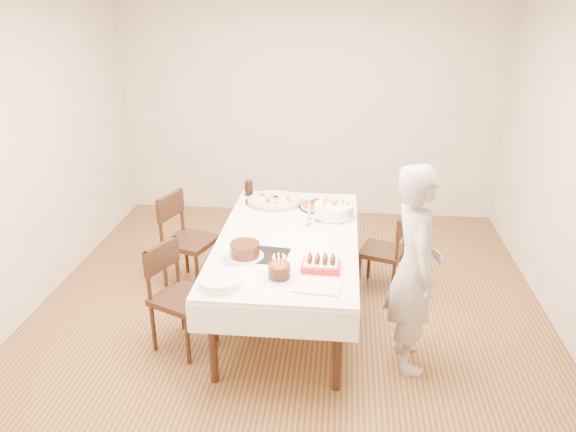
# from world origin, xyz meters

# --- Properties ---
(floor) EXTENTS (5.00, 5.00, 0.00)m
(floor) POSITION_xyz_m (0.00, 0.00, 0.00)
(floor) COLOR #4F2C1B
(floor) RESTS_ON ground
(wall_back) EXTENTS (4.50, 0.04, 2.70)m
(wall_back) POSITION_xyz_m (0.00, 2.50, 1.35)
(wall_back) COLOR beige
(wall_back) RESTS_ON floor
(wall_front) EXTENTS (4.50, 0.04, 2.70)m
(wall_front) POSITION_xyz_m (0.00, -2.50, 1.35)
(wall_front) COLOR beige
(wall_front) RESTS_ON floor
(wall_left) EXTENTS (0.04, 5.00, 2.70)m
(wall_left) POSITION_xyz_m (-2.25, 0.00, 1.35)
(wall_left) COLOR beige
(wall_left) RESTS_ON floor
(dining_table) EXTENTS (1.54, 2.32, 0.75)m
(dining_table) POSITION_xyz_m (-0.01, 0.05, 0.38)
(dining_table) COLOR silver
(dining_table) RESTS_ON floor
(chair_right_savory) EXTENTS (0.52, 0.52, 0.80)m
(chair_right_savory) POSITION_xyz_m (0.81, 0.58, 0.40)
(chair_right_savory) COLOR black
(chair_right_savory) RESTS_ON floor
(chair_left_savory) EXTENTS (0.58, 0.58, 0.90)m
(chair_left_savory) POSITION_xyz_m (-0.97, 0.50, 0.45)
(chair_left_savory) COLOR black
(chair_left_savory) RESTS_ON floor
(chair_left_dessert) EXTENTS (0.58, 0.58, 0.86)m
(chair_left_dessert) POSITION_xyz_m (-0.77, -0.48, 0.43)
(chair_left_dessert) COLOR black
(chair_left_dessert) RESTS_ON floor
(person) EXTENTS (0.45, 0.62, 1.58)m
(person) POSITION_xyz_m (0.96, -0.51, 0.79)
(person) COLOR #B5AFAB
(person) RESTS_ON floor
(pizza_white) EXTENTS (0.60, 0.60, 0.04)m
(pizza_white) POSITION_xyz_m (-0.21, 0.82, 0.77)
(pizza_white) COLOR beige
(pizza_white) RESTS_ON dining_table
(pizza_pepperoni) EXTENTS (0.36, 0.36, 0.04)m
(pizza_pepperoni) POSITION_xyz_m (0.19, 0.71, 0.77)
(pizza_pepperoni) COLOR red
(pizza_pepperoni) RESTS_ON dining_table
(red_placemat) EXTENTS (0.27, 0.27, 0.01)m
(red_placemat) POSITION_xyz_m (0.33, 0.49, 0.75)
(red_placemat) COLOR #B21E1E
(red_placemat) RESTS_ON dining_table
(pasta_bowl) EXTENTS (0.43, 0.43, 0.11)m
(pasta_bowl) POSITION_xyz_m (0.36, 0.52, 0.81)
(pasta_bowl) COLOR white
(pasta_bowl) RESTS_ON dining_table
(taper_candle) EXTENTS (0.07, 0.07, 0.25)m
(taper_candle) POSITION_xyz_m (0.15, 0.34, 0.87)
(taper_candle) COLOR white
(taper_candle) RESTS_ON dining_table
(shaker_pair) EXTENTS (0.08, 0.08, 0.08)m
(shaker_pair) POSITION_xyz_m (0.14, 0.28, 0.79)
(shaker_pair) COLOR white
(shaker_pair) RESTS_ON dining_table
(cola_glass) EXTENTS (0.09, 0.09, 0.15)m
(cola_glass) POSITION_xyz_m (-0.49, 0.99, 0.82)
(cola_glass) COLOR black
(cola_glass) RESTS_ON dining_table
(layer_cake) EXTENTS (0.35, 0.35, 0.12)m
(layer_cake) POSITION_xyz_m (-0.29, -0.36, 0.81)
(layer_cake) COLOR #38190E
(layer_cake) RESTS_ON dining_table
(cake_board) EXTENTS (0.34, 0.34, 0.01)m
(cake_board) POSITION_xyz_m (-0.12, -0.32, 0.75)
(cake_board) COLOR black
(cake_board) RESTS_ON dining_table
(birthday_cake) EXTENTS (0.21, 0.21, 0.16)m
(birthday_cake) POSITION_xyz_m (0.00, -0.65, 0.84)
(birthday_cake) COLOR #341A0E
(birthday_cake) RESTS_ON dining_table
(strawberry_box) EXTENTS (0.29, 0.20, 0.07)m
(strawberry_box) POSITION_xyz_m (0.29, -0.50, 0.79)
(strawberry_box) COLOR #B41614
(strawberry_box) RESTS_ON dining_table
(box_lid) EXTENTS (0.36, 0.26, 0.03)m
(box_lid) POSITION_xyz_m (0.27, -0.76, 0.75)
(box_lid) COLOR beige
(box_lid) RESTS_ON dining_table
(plate_stack) EXTENTS (0.34, 0.34, 0.06)m
(plate_stack) POSITION_xyz_m (-0.39, -0.81, 0.78)
(plate_stack) COLOR white
(plate_stack) RESTS_ON dining_table
(china_plate) EXTENTS (0.24, 0.24, 0.01)m
(china_plate) POSITION_xyz_m (-0.37, -0.44, 0.75)
(china_plate) COLOR white
(china_plate) RESTS_ON dining_table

